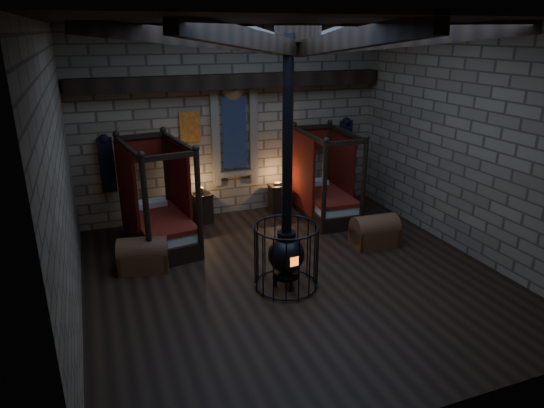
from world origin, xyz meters
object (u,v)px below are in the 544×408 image
object	(u,v)px
bed_right	(324,196)
stove	(286,251)
trunk_left	(143,255)
bed_left	(159,221)
trunk_right	(375,232)

from	to	relation	value
bed_right	stove	bearing A→B (deg)	-124.29
bed_right	trunk_left	world-z (taller)	bed_right
bed_left	stove	size ratio (longest dim) A/B	0.53
trunk_left	trunk_right	size ratio (longest dim) A/B	1.04
bed_right	trunk_left	distance (m)	4.44
bed_right	stove	world-z (taller)	stove
trunk_left	stove	size ratio (longest dim) A/B	0.24
bed_right	stove	xyz separation A→B (m)	(-2.09, -2.75, 0.16)
stove	trunk_right	bearing A→B (deg)	17.03
trunk_left	trunk_right	distance (m)	4.49
bed_left	trunk_left	xyz separation A→B (m)	(-0.44, -0.99, -0.24)
bed_right	trunk_left	size ratio (longest dim) A/B	2.08
stove	trunk_left	bearing A→B (deg)	140.82
bed_left	stove	world-z (taller)	stove
bed_left	bed_right	world-z (taller)	bed_left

